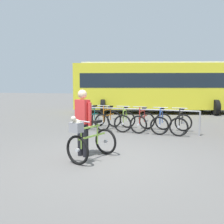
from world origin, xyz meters
TOP-DOWN VIEW (x-y plane):
  - ground_plane at (0.00, 0.00)m, footprint 80.00×80.00m
  - bike_rack_rail at (0.11, 3.57)m, footprint 4.59×0.51m
  - racked_bike_teal at (-1.72, 3.93)m, footprint 0.86×1.22m
  - racked_bike_orange at (-1.02, 3.86)m, footprint 0.88×1.21m
  - racked_bike_lime at (-0.32, 3.80)m, footprint 0.67×1.11m
  - racked_bike_red at (0.37, 3.73)m, footprint 0.86×1.22m
  - racked_bike_blue at (1.07, 3.66)m, footprint 0.75×1.16m
  - racked_bike_black at (1.77, 3.59)m, footprint 0.85×1.19m
  - featured_bicycle at (-0.38, -0.17)m, footprint 1.01×1.26m
  - person_with_featured_bike at (-0.64, 0.12)m, footprint 0.49×0.32m
  - bus_distant at (0.39, 10.10)m, footprint 10.30×4.77m

SIDE VIEW (x-z plane):
  - ground_plane at x=0.00m, z-range 0.00..0.00m
  - racked_bike_orange at x=-1.02m, z-range -0.12..0.85m
  - racked_bike_lime at x=-0.32m, z-range -0.12..0.86m
  - racked_bike_teal at x=-1.72m, z-range -0.12..0.86m
  - racked_bike_red at x=0.37m, z-range -0.12..0.86m
  - racked_bike_blue at x=1.07m, z-range -0.12..0.86m
  - racked_bike_black at x=1.77m, z-range -0.12..0.85m
  - featured_bicycle at x=-0.38m, z-range -0.06..1.03m
  - bike_rack_rail at x=0.11m, z-range 0.26..1.14m
  - person_with_featured_bike at x=-0.64m, z-range 0.09..1.73m
  - bus_distant at x=0.39m, z-range 0.20..3.28m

